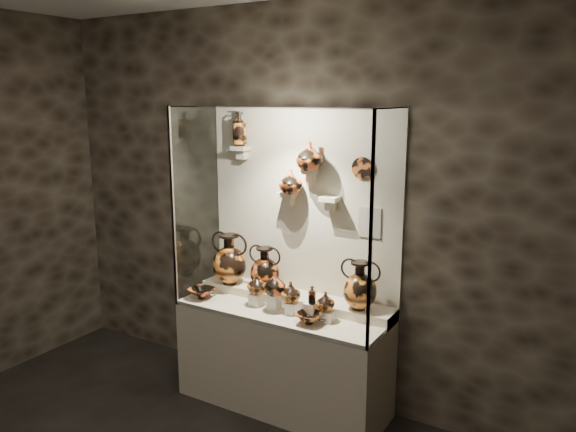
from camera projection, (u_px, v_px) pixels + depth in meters
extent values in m
cube|color=#2C241B|center=(303.00, 206.00, 4.53)|extent=(5.00, 0.02, 3.20)
cube|color=beige|center=(283.00, 359.00, 4.51)|extent=(1.70, 0.60, 0.80)
cube|color=beige|center=(283.00, 310.00, 4.43)|extent=(1.68, 0.58, 0.03)
cube|color=beige|center=(294.00, 300.00, 4.57)|extent=(1.70, 0.25, 0.10)
cube|color=beige|center=(303.00, 206.00, 4.53)|extent=(1.70, 0.03, 1.60)
cube|color=white|center=(261.00, 221.00, 4.01)|extent=(1.70, 0.01, 1.60)
cube|color=white|center=(196.00, 203.00, 4.69)|extent=(0.01, 0.60, 1.60)
cube|color=white|center=(388.00, 226.00, 3.84)|extent=(0.01, 0.60, 1.60)
cube|color=white|center=(282.00, 107.00, 4.09)|extent=(1.70, 0.60, 0.01)
cube|color=gray|center=(173.00, 209.00, 4.44)|extent=(0.02, 0.02, 1.60)
cube|color=gray|center=(371.00, 235.00, 3.60)|extent=(0.02, 0.02, 1.60)
cube|color=silver|center=(256.00, 300.00, 4.48)|extent=(0.09, 0.09, 0.10)
cube|color=silver|center=(274.00, 302.00, 4.39)|extent=(0.09, 0.09, 0.13)
cube|color=silver|center=(293.00, 308.00, 4.31)|extent=(0.09, 0.09, 0.09)
cube|color=silver|center=(311.00, 310.00, 4.23)|extent=(0.09, 0.09, 0.12)
cube|color=silver|center=(328.00, 317.00, 4.16)|extent=(0.09, 0.09, 0.08)
cube|color=beige|center=(241.00, 148.00, 4.64)|extent=(0.14, 0.12, 0.04)
cube|color=beige|center=(287.00, 195.00, 4.49)|extent=(0.14, 0.12, 0.04)
cube|color=beige|center=(310.00, 171.00, 4.35)|extent=(0.10, 0.12, 0.04)
cube|color=beige|center=(330.00, 199.00, 4.30)|extent=(0.14, 0.12, 0.04)
imported|color=orange|center=(257.00, 284.00, 4.45)|extent=(0.17, 0.17, 0.16)
imported|color=#C45222|center=(275.00, 284.00, 4.34)|extent=(0.21, 0.21, 0.18)
imported|color=orange|center=(291.00, 292.00, 4.30)|extent=(0.20, 0.20, 0.16)
imported|color=orange|center=(326.00, 301.00, 4.16)|extent=(0.14, 0.14, 0.14)
imported|color=#C45222|center=(291.00, 182.00, 4.40)|extent=(0.20, 0.20, 0.19)
imported|color=#C45222|center=(309.00, 156.00, 4.26)|extent=(0.26, 0.26, 0.22)
cylinder|color=#A35020|center=(362.00, 168.00, 4.17)|extent=(0.17, 0.02, 0.17)
cube|color=beige|center=(369.00, 223.00, 4.23)|extent=(0.17, 0.01, 0.23)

